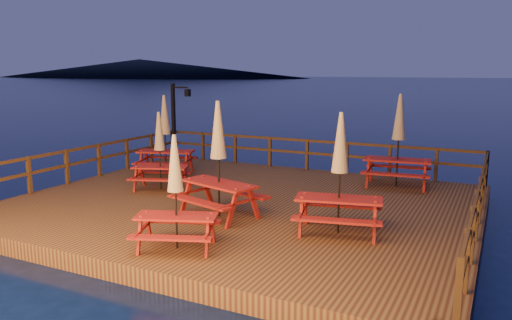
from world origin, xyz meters
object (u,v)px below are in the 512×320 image
object	(u,v)px
lamp_post	(177,114)
picnic_table_0	(165,134)
picnic_table_1	(398,139)
picnic_table_2	(218,157)

from	to	relation	value
lamp_post	picnic_table_0	distance (m)	2.93
picnic_table_1	lamp_post	bearing A→B (deg)	167.66
picnic_table_2	picnic_table_1	bearing A→B (deg)	74.26
picnic_table_1	picnic_table_0	bearing A→B (deg)	-173.85
lamp_post	picnic_table_0	bearing A→B (deg)	-62.56
lamp_post	picnic_table_2	bearing A→B (deg)	-47.74
lamp_post	picnic_table_1	size ratio (longest dim) A/B	1.06
lamp_post	picnic_table_0	size ratio (longest dim) A/B	1.11
lamp_post	picnic_table_2	xyz separation A→B (m)	(5.54, -6.10, -0.33)
picnic_table_0	picnic_table_2	world-z (taller)	picnic_table_2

